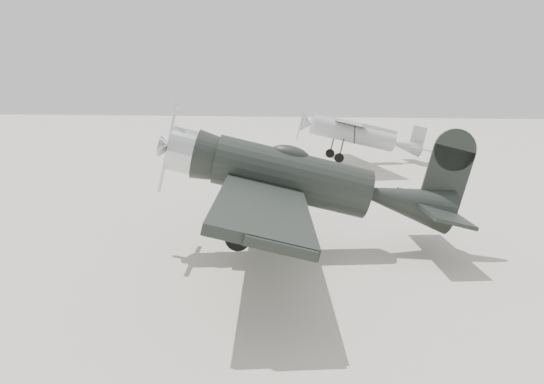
% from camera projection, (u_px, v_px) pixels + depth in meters
% --- Properties ---
extents(ground, '(160.00, 160.00, 0.00)m').
position_uv_depth(ground, '(319.00, 284.00, 12.97)').
color(ground, '#AFAD9B').
rests_on(ground, ground).
extents(lowwing_monoplane, '(8.92, 12.41, 3.98)m').
position_uv_depth(lowwing_monoplane, '(306.00, 181.00, 15.27)').
color(lowwing_monoplane, black).
rests_on(lowwing_monoplane, ground).
extents(highwing_monoplane, '(8.43, 11.70, 3.33)m').
position_uv_depth(highwing_monoplane, '(358.00, 131.00, 33.93)').
color(highwing_monoplane, '#ABAEB0').
rests_on(highwing_monoplane, ground).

